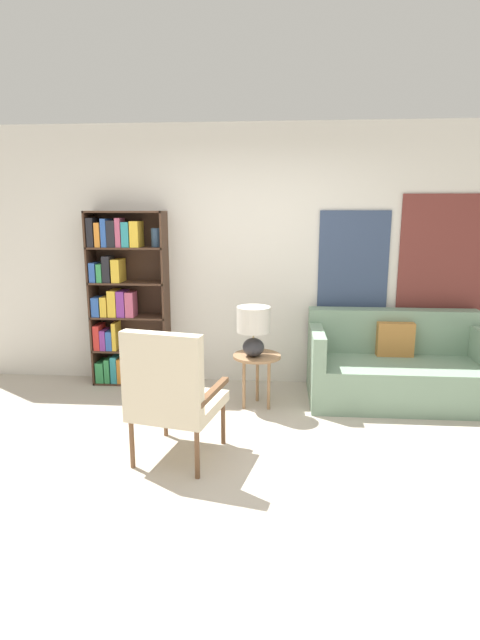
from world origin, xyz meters
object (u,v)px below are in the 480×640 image
at_px(bookshelf, 122,301).
at_px(table_lamp, 254,326).
at_px(couch, 396,368).
at_px(side_table, 257,362).
at_px(armchair, 171,391).

relative_size(bookshelf, table_lamp, 3.91).
relative_size(couch, table_lamp, 3.64).
distance_m(bookshelf, table_lamp, 1.56).
bearing_deg(table_lamp, side_table, 57.05).
bearing_deg(side_table, table_lamp, -122.95).
relative_size(bookshelf, couch, 1.08).
distance_m(couch, table_lamp, 1.52).
bearing_deg(couch, armchair, -142.76).
xyz_separation_m(bookshelf, couch, (2.82, -0.27, -0.59)).
distance_m(armchair, couch, 2.43).
bearing_deg(side_table, armchair, -116.04).
height_order(couch, table_lamp, table_lamp).
distance_m(bookshelf, armchair, 1.97).
bearing_deg(table_lamp, couch, 14.33).
height_order(couch, side_table, couch).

